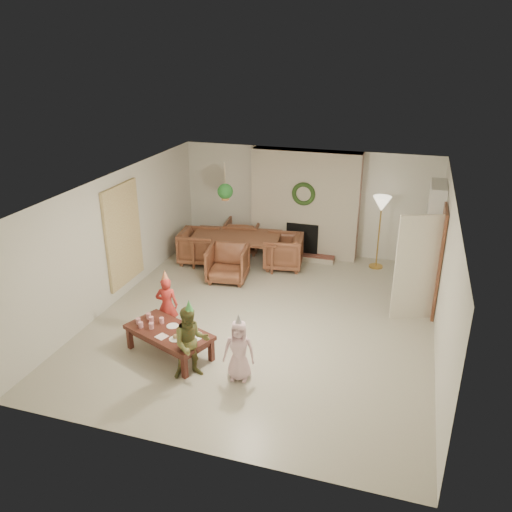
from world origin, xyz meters
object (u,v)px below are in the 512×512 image
at_px(dining_chair_near, 228,264).
at_px(coffee_table_top, 169,332).
at_px(dining_table, 236,250).
at_px(child_pink, 239,350).
at_px(dining_chair_far, 243,236).
at_px(child_red, 167,305).
at_px(child_plaid, 191,343).
at_px(dining_chair_right, 283,252).
at_px(dining_chair_left, 199,246).

bearing_deg(dining_chair_near, coffee_table_top, -96.33).
bearing_deg(dining_table, child_pink, -77.86).
bearing_deg(dining_chair_far, coffee_table_top, 86.01).
bearing_deg(dining_chair_near, child_red, -104.20).
distance_m(dining_chair_near, child_plaid, 3.46).
height_order(dining_chair_right, child_red, child_red).
relative_size(child_plaid, child_pink, 1.19).
relative_size(child_red, child_pink, 1.08).
relative_size(dining_chair_near, dining_chair_far, 1.00).
xyz_separation_m(coffee_table_top, child_plaid, (0.59, -0.43, 0.17)).
xyz_separation_m(dining_chair_far, child_red, (-0.03, -4.05, 0.14)).
height_order(dining_chair_far, child_pink, child_pink).
xyz_separation_m(coffee_table_top, child_pink, (1.29, -0.28, 0.08)).
bearing_deg(dining_chair_near, child_plaid, -86.70).
distance_m(dining_chair_near, coffee_table_top, 2.96).
distance_m(coffee_table_top, child_plaid, 0.75).
distance_m(dining_chair_far, dining_chair_right, 1.39).
relative_size(child_red, child_plaid, 0.90).
relative_size(dining_chair_near, child_red, 0.80).
relative_size(dining_chair_far, dining_chair_left, 1.00).
bearing_deg(child_red, child_pink, 135.10).
height_order(dining_chair_right, coffee_table_top, dining_chair_right).
distance_m(child_red, child_plaid, 1.41).
bearing_deg(child_pink, dining_table, 100.51).
relative_size(dining_chair_near, child_plaid, 0.72).
relative_size(dining_chair_left, child_pink, 0.86).
height_order(dining_chair_near, child_red, child_red).
bearing_deg(child_plaid, dining_chair_right, 54.26).
bearing_deg(dining_chair_right, dining_table, -90.00).
bearing_deg(dining_chair_left, child_plaid, -166.11).
bearing_deg(dining_table, dining_chair_right, -0.00).
height_order(dining_chair_left, child_red, child_red).
distance_m(coffee_table_top, child_red, 0.72).
distance_m(dining_table, dining_chair_right, 1.09).
xyz_separation_m(dining_chair_near, dining_chair_left, (-0.98, 0.74, 0.00)).
height_order(dining_chair_near, dining_chair_left, same).
distance_m(child_plaid, child_pink, 0.73).
bearing_deg(dining_chair_right, dining_chair_near, -51.34).
bearing_deg(dining_chair_far, child_pink, 100.13).
distance_m(dining_chair_left, child_plaid, 4.45).
xyz_separation_m(dining_chair_right, coffee_table_top, (-0.88, -3.96, 0.03)).
xyz_separation_m(dining_chair_left, dining_chair_right, (1.94, 0.26, 0.00)).
xyz_separation_m(dining_table, dining_chair_left, (-0.86, -0.12, 0.04)).
distance_m(dining_chair_left, child_pink, 4.62).
bearing_deg(dining_chair_near, dining_table, 90.00).
height_order(dining_chair_near, coffee_table_top, dining_chair_near).
bearing_deg(dining_chair_far, child_red, 81.85).
height_order(dining_table, child_pink, child_pink).
bearing_deg(dining_chair_left, child_pink, -157.25).
distance_m(dining_chair_far, coffee_table_top, 4.69).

